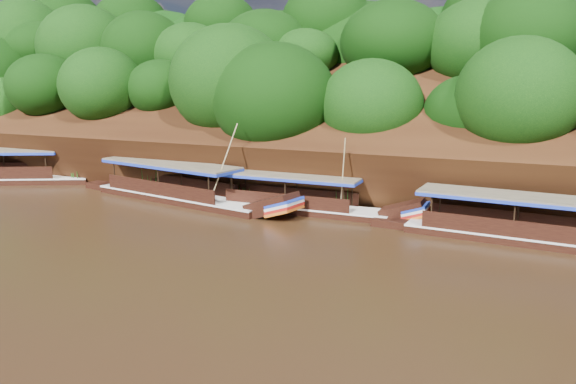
% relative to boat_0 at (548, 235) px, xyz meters
% --- Properties ---
extents(ground, '(160.00, 160.00, 0.00)m').
position_rel_boat_0_xyz_m(ground, '(-11.32, -6.76, -0.52)').
color(ground, black).
rests_on(ground, ground).
extents(riverbank, '(120.00, 30.06, 19.40)m').
position_rel_boat_0_xyz_m(riverbank, '(-11.33, 15.97, 1.36)').
color(riverbank, black).
rests_on(riverbank, ground).
extents(boat_0, '(14.39, 3.10, 6.50)m').
position_rel_boat_0_xyz_m(boat_0, '(0.00, 0.00, 0.00)').
color(boat_0, black).
rests_on(boat_0, ground).
extents(boat_1, '(12.89, 2.33, 5.09)m').
position_rel_boat_0_xyz_m(boat_1, '(-12.76, 1.49, -0.02)').
color(boat_1, black).
rests_on(boat_1, ground).
extents(boat_2, '(15.84, 5.06, 5.72)m').
position_rel_boat_0_xyz_m(boat_2, '(-20.95, 0.82, 0.04)').
color(boat_2, black).
rests_on(boat_2, ground).
extents(boat_3, '(13.74, 8.24, 3.04)m').
position_rel_boat_0_xyz_m(boat_3, '(-36.57, 1.48, 0.05)').
color(boat_3, black).
rests_on(boat_3, ground).
extents(reeds, '(49.76, 2.59, 1.98)m').
position_rel_boat_0_xyz_m(reeds, '(-14.53, 2.69, 0.33)').
color(reeds, '#205B16').
rests_on(reeds, ground).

